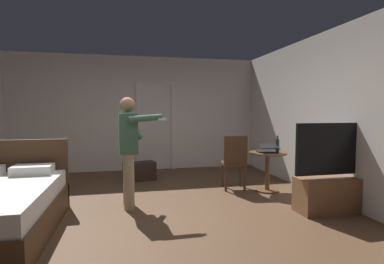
{
  "coord_description": "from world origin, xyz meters",
  "views": [
    {
      "loc": [
        -0.3,
        -4.13,
        1.44
      ],
      "look_at": [
        0.71,
        0.44,
        1.1
      ],
      "focal_mm": 28.18,
      "sensor_mm": 36.0,
      "label": 1
    }
  ],
  "objects_px": {
    "tv_flatscreen": "(334,186)",
    "suitcase_dark": "(139,171)",
    "bottle_on_table": "(277,145)",
    "wooden_chair": "(234,160)",
    "side_table": "(268,165)",
    "person_blue_shirt": "(129,144)",
    "laptop": "(267,150)"
  },
  "relations": [
    {
      "from": "side_table",
      "to": "bottle_on_table",
      "type": "relative_size",
      "value": 2.34
    },
    {
      "from": "tv_flatscreen",
      "to": "wooden_chair",
      "type": "height_order",
      "value": "tv_flatscreen"
    },
    {
      "from": "laptop",
      "to": "bottle_on_table",
      "type": "xyz_separation_m",
      "value": [
        0.18,
        -0.04,
        0.07
      ]
    },
    {
      "from": "tv_flatscreen",
      "to": "wooden_chair",
      "type": "distance_m",
      "value": 1.73
    },
    {
      "from": "bottle_on_table",
      "to": "person_blue_shirt",
      "type": "xyz_separation_m",
      "value": [
        -2.55,
        -0.29,
        0.11
      ]
    },
    {
      "from": "tv_flatscreen",
      "to": "suitcase_dark",
      "type": "distance_m",
      "value": 3.66
    },
    {
      "from": "bottle_on_table",
      "to": "suitcase_dark",
      "type": "bearing_deg",
      "value": 148.29
    },
    {
      "from": "side_table",
      "to": "bottle_on_table",
      "type": "xyz_separation_m",
      "value": [
        0.14,
        -0.08,
        0.35
      ]
    },
    {
      "from": "side_table",
      "to": "person_blue_shirt",
      "type": "distance_m",
      "value": 2.48
    },
    {
      "from": "person_blue_shirt",
      "to": "suitcase_dark",
      "type": "relative_size",
      "value": 2.56
    },
    {
      "from": "side_table",
      "to": "person_blue_shirt",
      "type": "height_order",
      "value": "person_blue_shirt"
    },
    {
      "from": "laptop",
      "to": "suitcase_dark",
      "type": "xyz_separation_m",
      "value": [
        -2.15,
        1.4,
        -0.57
      ]
    },
    {
      "from": "laptop",
      "to": "person_blue_shirt",
      "type": "xyz_separation_m",
      "value": [
        -2.37,
        -0.33,
        0.19
      ]
    },
    {
      "from": "laptop",
      "to": "bottle_on_table",
      "type": "distance_m",
      "value": 0.19
    },
    {
      "from": "side_table",
      "to": "wooden_chair",
      "type": "relative_size",
      "value": 0.71
    },
    {
      "from": "laptop",
      "to": "bottle_on_table",
      "type": "bearing_deg",
      "value": -11.96
    },
    {
      "from": "laptop",
      "to": "person_blue_shirt",
      "type": "relative_size",
      "value": 0.22
    },
    {
      "from": "tv_flatscreen",
      "to": "person_blue_shirt",
      "type": "distance_m",
      "value": 3.01
    },
    {
      "from": "bottle_on_table",
      "to": "wooden_chair",
      "type": "bearing_deg",
      "value": 156.09
    },
    {
      "from": "suitcase_dark",
      "to": "person_blue_shirt",
      "type": "bearing_deg",
      "value": -109.82
    },
    {
      "from": "bottle_on_table",
      "to": "wooden_chair",
      "type": "relative_size",
      "value": 0.3
    },
    {
      "from": "side_table",
      "to": "bottle_on_table",
      "type": "height_order",
      "value": "bottle_on_table"
    },
    {
      "from": "tv_flatscreen",
      "to": "bottle_on_table",
      "type": "relative_size",
      "value": 4.23
    },
    {
      "from": "laptop",
      "to": "wooden_chair",
      "type": "distance_m",
      "value": 0.61
    },
    {
      "from": "side_table",
      "to": "laptop",
      "type": "height_order",
      "value": "laptop"
    },
    {
      "from": "laptop",
      "to": "side_table",
      "type": "bearing_deg",
      "value": 50.35
    },
    {
      "from": "laptop",
      "to": "person_blue_shirt",
      "type": "bearing_deg",
      "value": -172.08
    },
    {
      "from": "bottle_on_table",
      "to": "suitcase_dark",
      "type": "xyz_separation_m",
      "value": [
        -2.32,
        1.43,
        -0.64
      ]
    },
    {
      "from": "person_blue_shirt",
      "to": "wooden_chair",
      "type": "bearing_deg",
      "value": 17.66
    },
    {
      "from": "tv_flatscreen",
      "to": "laptop",
      "type": "bearing_deg",
      "value": 112.26
    },
    {
      "from": "wooden_chair",
      "to": "suitcase_dark",
      "type": "height_order",
      "value": "wooden_chair"
    },
    {
      "from": "suitcase_dark",
      "to": "wooden_chair",
      "type": "bearing_deg",
      "value": -47.05
    }
  ]
}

